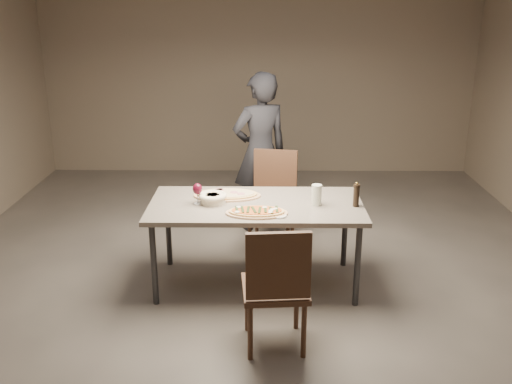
{
  "coord_description": "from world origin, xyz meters",
  "views": [
    {
      "loc": [
        0.05,
        -4.52,
        2.38
      ],
      "look_at": [
        0.0,
        0.0,
        0.85
      ],
      "focal_mm": 40.0,
      "sensor_mm": 36.0,
      "label": 1
    }
  ],
  "objects_px": {
    "dining_table": "(256,210)",
    "chair_near": "(276,283)",
    "zucchini_pizza": "(257,212)",
    "bread_basket": "(213,197)",
    "pepper_mill_left": "(356,195)",
    "carafe": "(317,195)",
    "ham_pizza": "(227,195)",
    "chair_far": "(273,194)",
    "diner": "(260,152)"
  },
  "relations": [
    {
      "from": "ham_pizza",
      "to": "diner",
      "type": "height_order",
      "value": "diner"
    },
    {
      "from": "dining_table",
      "to": "ham_pizza",
      "type": "relative_size",
      "value": 3.08
    },
    {
      "from": "carafe",
      "to": "zucchini_pizza",
      "type": "bearing_deg",
      "value": -156.54
    },
    {
      "from": "pepper_mill_left",
      "to": "bread_basket",
      "type": "bearing_deg",
      "value": 176.85
    },
    {
      "from": "ham_pizza",
      "to": "dining_table",
      "type": "bearing_deg",
      "value": -51.59
    },
    {
      "from": "ham_pizza",
      "to": "diner",
      "type": "bearing_deg",
      "value": 59.2
    },
    {
      "from": "dining_table",
      "to": "chair_far",
      "type": "bearing_deg",
      "value": 79.07
    },
    {
      "from": "dining_table",
      "to": "bread_basket",
      "type": "distance_m",
      "value": 0.38
    },
    {
      "from": "zucchini_pizza",
      "to": "bread_basket",
      "type": "relative_size",
      "value": 2.1
    },
    {
      "from": "zucchini_pizza",
      "to": "pepper_mill_left",
      "type": "height_order",
      "value": "pepper_mill_left"
    },
    {
      "from": "ham_pizza",
      "to": "chair_far",
      "type": "xyz_separation_m",
      "value": [
        0.42,
        0.68,
        -0.22
      ]
    },
    {
      "from": "diner",
      "to": "chair_far",
      "type": "bearing_deg",
      "value": 81.67
    },
    {
      "from": "dining_table",
      "to": "zucchini_pizza",
      "type": "height_order",
      "value": "zucchini_pizza"
    },
    {
      "from": "pepper_mill_left",
      "to": "chair_far",
      "type": "height_order",
      "value": "chair_far"
    },
    {
      "from": "bread_basket",
      "to": "carafe",
      "type": "relative_size",
      "value": 1.34
    },
    {
      "from": "zucchini_pizza",
      "to": "chair_near",
      "type": "distance_m",
      "value": 0.81
    },
    {
      "from": "pepper_mill_left",
      "to": "diner",
      "type": "xyz_separation_m",
      "value": [
        -0.8,
        1.38,
        -0.0
      ]
    },
    {
      "from": "bread_basket",
      "to": "pepper_mill_left",
      "type": "xyz_separation_m",
      "value": [
        1.2,
        -0.07,
        0.05
      ]
    },
    {
      "from": "zucchini_pizza",
      "to": "carafe",
      "type": "xyz_separation_m",
      "value": [
        0.49,
        0.21,
        0.07
      ]
    },
    {
      "from": "chair_far",
      "to": "diner",
      "type": "relative_size",
      "value": 0.57
    },
    {
      "from": "zucchini_pizza",
      "to": "chair_far",
      "type": "bearing_deg",
      "value": 99.04
    },
    {
      "from": "carafe",
      "to": "chair_near",
      "type": "bearing_deg",
      "value": -109.86
    },
    {
      "from": "dining_table",
      "to": "pepper_mill_left",
      "type": "relative_size",
      "value": 8.43
    },
    {
      "from": "pepper_mill_left",
      "to": "carafe",
      "type": "height_order",
      "value": "pepper_mill_left"
    },
    {
      "from": "dining_table",
      "to": "chair_near",
      "type": "xyz_separation_m",
      "value": [
        0.15,
        -1.02,
        -0.16
      ]
    },
    {
      "from": "zucchini_pizza",
      "to": "carafe",
      "type": "distance_m",
      "value": 0.54
    },
    {
      "from": "dining_table",
      "to": "diner",
      "type": "xyz_separation_m",
      "value": [
        0.03,
        1.31,
        0.15
      ]
    },
    {
      "from": "dining_table",
      "to": "ham_pizza",
      "type": "xyz_separation_m",
      "value": [
        -0.25,
        0.18,
        0.07
      ]
    },
    {
      "from": "dining_table",
      "to": "chair_near",
      "type": "bearing_deg",
      "value": -81.61
    },
    {
      "from": "ham_pizza",
      "to": "bread_basket",
      "type": "height_order",
      "value": "bread_basket"
    },
    {
      "from": "carafe",
      "to": "bread_basket",
      "type": "bearing_deg",
      "value": 177.69
    },
    {
      "from": "bread_basket",
      "to": "chair_far",
      "type": "relative_size",
      "value": 0.25
    },
    {
      "from": "chair_far",
      "to": "diner",
      "type": "bearing_deg",
      "value": -63.36
    },
    {
      "from": "ham_pizza",
      "to": "chair_near",
      "type": "xyz_separation_m",
      "value": [
        0.4,
        -1.2,
        -0.23
      ]
    },
    {
      "from": "dining_table",
      "to": "zucchini_pizza",
      "type": "xyz_separation_m",
      "value": [
        0.01,
        -0.25,
        0.07
      ]
    },
    {
      "from": "zucchini_pizza",
      "to": "chair_far",
      "type": "distance_m",
      "value": 1.14
    },
    {
      "from": "ham_pizza",
      "to": "pepper_mill_left",
      "type": "height_order",
      "value": "pepper_mill_left"
    },
    {
      "from": "dining_table",
      "to": "ham_pizza",
      "type": "height_order",
      "value": "ham_pizza"
    },
    {
      "from": "pepper_mill_left",
      "to": "chair_near",
      "type": "distance_m",
      "value": 1.21
    },
    {
      "from": "bread_basket",
      "to": "diner",
      "type": "distance_m",
      "value": 1.37
    },
    {
      "from": "diner",
      "to": "ham_pizza",
      "type": "bearing_deg",
      "value": 51.26
    },
    {
      "from": "bread_basket",
      "to": "zucchini_pizza",
      "type": "bearing_deg",
      "value": -33.68
    },
    {
      "from": "pepper_mill_left",
      "to": "chair_far",
      "type": "xyz_separation_m",
      "value": [
        -0.67,
        0.92,
        -0.31
      ]
    },
    {
      "from": "zucchini_pizza",
      "to": "carafe",
      "type": "height_order",
      "value": "carafe"
    },
    {
      "from": "ham_pizza",
      "to": "chair_far",
      "type": "bearing_deg",
      "value": 41.43
    },
    {
      "from": "dining_table",
      "to": "chair_far",
      "type": "xyz_separation_m",
      "value": [
        0.16,
        0.85,
        -0.15
      ]
    },
    {
      "from": "carafe",
      "to": "chair_far",
      "type": "bearing_deg",
      "value": 110.92
    },
    {
      "from": "zucchini_pizza",
      "to": "ham_pizza",
      "type": "xyz_separation_m",
      "value": [
        -0.26,
        0.43,
        -0.0
      ]
    },
    {
      "from": "dining_table",
      "to": "zucchini_pizza",
      "type": "relative_size",
      "value": 3.6
    },
    {
      "from": "ham_pizza",
      "to": "pepper_mill_left",
      "type": "bearing_deg",
      "value": -29.56
    }
  ]
}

